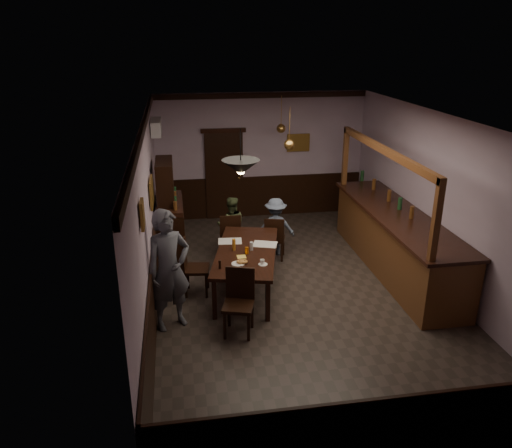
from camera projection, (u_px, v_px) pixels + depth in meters
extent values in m
cube|color=#2D2621|center=(299.00, 291.00, 8.81)|extent=(5.00, 8.00, 0.01)
cube|color=white|center=(305.00, 120.00, 7.73)|extent=(5.00, 8.00, 0.01)
cube|color=#A891A7|center=(261.00, 156.00, 11.96)|extent=(5.00, 0.01, 3.00)
cube|color=#A891A7|center=(408.00, 354.00, 4.58)|extent=(5.00, 0.01, 3.00)
cube|color=#A891A7|center=(148.00, 219.00, 7.90)|extent=(0.01, 8.00, 3.00)
cube|color=#A891A7|center=(442.00, 203.00, 8.64)|extent=(0.01, 8.00, 3.00)
cube|color=black|center=(246.00, 252.00, 8.62)|extent=(1.48, 2.37, 0.06)
cube|color=black|center=(214.00, 300.00, 7.83)|extent=(0.07, 0.07, 0.69)
cube|color=black|center=(268.00, 301.00, 7.77)|extent=(0.07, 0.07, 0.69)
cube|color=black|center=(230.00, 247.00, 9.73)|extent=(0.07, 0.07, 0.69)
cube|color=black|center=(273.00, 249.00, 9.67)|extent=(0.07, 0.07, 0.69)
cube|color=black|center=(230.00, 236.00, 10.00)|extent=(0.43, 0.43, 0.05)
cube|color=black|center=(230.00, 228.00, 9.74)|extent=(0.41, 0.06, 0.49)
cube|color=black|center=(238.00, 243.00, 10.26)|extent=(0.04, 0.04, 0.42)
cube|color=black|center=(222.00, 244.00, 10.22)|extent=(0.04, 0.04, 0.42)
cube|color=black|center=(239.00, 250.00, 9.95)|extent=(0.04, 0.04, 0.42)
cube|color=black|center=(223.00, 251.00, 9.91)|extent=(0.04, 0.04, 0.42)
cube|color=black|center=(275.00, 239.00, 9.95)|extent=(0.49, 0.49, 0.05)
cube|color=black|center=(274.00, 230.00, 9.70)|extent=(0.38, 0.15, 0.46)
cube|color=black|center=(283.00, 246.00, 10.16)|extent=(0.04, 0.04, 0.40)
cube|color=black|center=(268.00, 245.00, 10.20)|extent=(0.04, 0.04, 0.40)
cube|color=black|center=(282.00, 252.00, 9.86)|extent=(0.04, 0.04, 0.40)
cube|color=black|center=(266.00, 251.00, 9.91)|extent=(0.04, 0.04, 0.40)
cube|color=black|center=(238.00, 306.00, 7.40)|extent=(0.55, 0.55, 0.05)
cube|color=black|center=(240.00, 283.00, 7.48)|extent=(0.43, 0.17, 0.52)
cube|color=black|center=(225.00, 326.00, 7.35)|extent=(0.04, 0.04, 0.45)
cube|color=black|center=(248.00, 328.00, 7.30)|extent=(0.04, 0.04, 0.45)
cube|color=black|center=(229.00, 313.00, 7.68)|extent=(0.04, 0.04, 0.45)
cube|color=black|center=(252.00, 315.00, 7.63)|extent=(0.04, 0.04, 0.45)
cube|color=black|center=(196.00, 269.00, 8.58)|extent=(0.49, 0.49, 0.05)
cube|color=black|center=(184.00, 254.00, 8.47)|extent=(0.10, 0.43, 0.51)
cube|color=black|center=(206.00, 286.00, 8.51)|extent=(0.04, 0.04, 0.44)
cube|color=black|center=(208.00, 277.00, 8.83)|extent=(0.04, 0.04, 0.44)
cube|color=black|center=(186.00, 286.00, 8.50)|extent=(0.04, 0.04, 0.44)
cube|color=black|center=(188.00, 277.00, 8.82)|extent=(0.04, 0.04, 0.44)
imported|color=#4B4D56|center=(169.00, 270.00, 7.44)|extent=(0.82, 0.72, 1.90)
imported|color=#495734|center=(231.00, 225.00, 10.13)|extent=(0.61, 0.48, 1.20)
imported|color=slate|center=(275.00, 227.00, 10.07)|extent=(0.82, 0.54, 1.20)
cube|color=silver|center=(230.00, 241.00, 8.98)|extent=(0.45, 0.34, 0.01)
cube|color=silver|center=(265.00, 244.00, 8.85)|extent=(0.50, 0.42, 0.01)
cube|color=#E4C454|center=(241.00, 257.00, 8.36)|extent=(0.18, 0.18, 0.00)
cylinder|color=white|center=(263.00, 264.00, 8.07)|extent=(0.15, 0.15, 0.01)
imported|color=white|center=(262.00, 262.00, 8.06)|extent=(0.10, 0.10, 0.07)
cylinder|color=white|center=(238.00, 264.00, 8.09)|extent=(0.22, 0.22, 0.01)
torus|color=#C68C47|center=(240.00, 262.00, 8.10)|extent=(0.13, 0.13, 0.04)
torus|color=#C68C47|center=(244.00, 262.00, 8.10)|extent=(0.13, 0.13, 0.04)
cylinder|color=orange|center=(247.00, 251.00, 8.45)|extent=(0.07, 0.07, 0.12)
cylinder|color=#BF721E|center=(234.00, 245.00, 8.59)|extent=(0.06, 0.06, 0.20)
cylinder|color=silver|center=(251.00, 246.00, 8.59)|extent=(0.06, 0.06, 0.15)
cylinder|color=black|center=(220.00, 264.00, 7.92)|extent=(0.04, 0.04, 0.14)
cube|color=black|center=(171.00, 231.00, 10.00)|extent=(0.54, 1.51, 1.08)
cube|color=black|center=(169.00, 203.00, 9.79)|extent=(0.52, 1.45, 0.09)
cube|color=black|center=(165.00, 182.00, 9.63)|extent=(0.32, 0.97, 0.86)
cube|color=#552B16|center=(396.00, 243.00, 9.43)|extent=(0.90, 4.18, 1.10)
cube|color=black|center=(398.00, 215.00, 9.22)|extent=(1.00, 4.28, 0.06)
cube|color=#552B16|center=(384.00, 150.00, 8.72)|extent=(0.10, 4.08, 0.12)
cube|color=#552B16|center=(436.00, 222.00, 7.10)|extent=(0.10, 0.10, 1.29)
cube|color=#552B16|center=(345.00, 157.00, 10.77)|extent=(0.10, 0.10, 1.29)
cube|color=black|center=(224.00, 176.00, 11.94)|extent=(0.90, 0.06, 2.10)
cube|color=white|center=(156.00, 127.00, 10.25)|extent=(0.20, 0.85, 0.30)
cube|color=olive|center=(142.00, 214.00, 6.19)|extent=(0.04, 0.28, 0.36)
cube|color=olive|center=(152.00, 192.00, 8.57)|extent=(0.04, 0.62, 0.48)
cube|color=olive|center=(298.00, 143.00, 11.95)|extent=(0.55, 0.04, 0.42)
cylinder|color=black|center=(241.00, 148.00, 7.16)|extent=(0.02, 0.02, 0.57)
cone|color=black|center=(241.00, 167.00, 7.26)|extent=(0.56, 0.56, 0.22)
sphere|color=#FFD88C|center=(241.00, 171.00, 7.28)|extent=(0.12, 0.12, 0.12)
cylinder|color=#BF8C3F|center=(290.00, 126.00, 9.22)|extent=(0.02, 0.02, 0.70)
cone|color=#BF8C3F|center=(289.00, 145.00, 9.35)|extent=(0.20, 0.20, 0.22)
sphere|color=#FFD88C|center=(289.00, 147.00, 9.37)|extent=(0.12, 0.12, 0.12)
cylinder|color=#BF8C3F|center=(281.00, 112.00, 10.81)|extent=(0.02, 0.02, 0.70)
cone|color=#BF8C3F|center=(281.00, 128.00, 10.94)|extent=(0.20, 0.20, 0.22)
sphere|color=#FFD88C|center=(281.00, 131.00, 10.95)|extent=(0.12, 0.12, 0.12)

